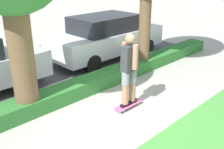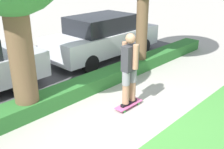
% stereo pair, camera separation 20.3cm
% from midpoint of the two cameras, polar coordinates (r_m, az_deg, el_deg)
% --- Properties ---
extents(ground_plane, '(60.00, 60.00, 0.00)m').
position_cam_midpoint_polar(ground_plane, '(6.25, 2.38, -8.56)').
color(ground_plane, '#ADA89E').
extents(street_asphalt, '(12.19, 5.00, 0.01)m').
position_cam_midpoint_polar(street_asphalt, '(9.29, -17.37, 1.07)').
color(street_asphalt, '#474749').
rests_on(street_asphalt, ground_plane).
extents(hedge_row, '(12.19, 0.60, 0.39)m').
position_cam_midpoint_polar(hedge_row, '(7.19, -7.18, -2.65)').
color(hedge_row, '#2D702D').
rests_on(hedge_row, ground_plane).
extents(skateboard, '(0.81, 0.24, 0.09)m').
position_cam_midpoint_polar(skateboard, '(6.50, 2.76, -6.56)').
color(skateboard, '#DB5B93').
rests_on(skateboard, ground_plane).
extents(skater_person, '(0.51, 0.45, 1.76)m').
position_cam_midpoint_polar(skater_person, '(6.09, 2.92, 1.38)').
color(skater_person, black).
rests_on(skater_person, skateboard).
extents(parked_car_middle, '(4.57, 1.82, 1.61)m').
position_cam_midpoint_polar(parked_car_middle, '(9.84, -2.55, 8.25)').
color(parked_car_middle, silver).
rests_on(parked_car_middle, ground_plane).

